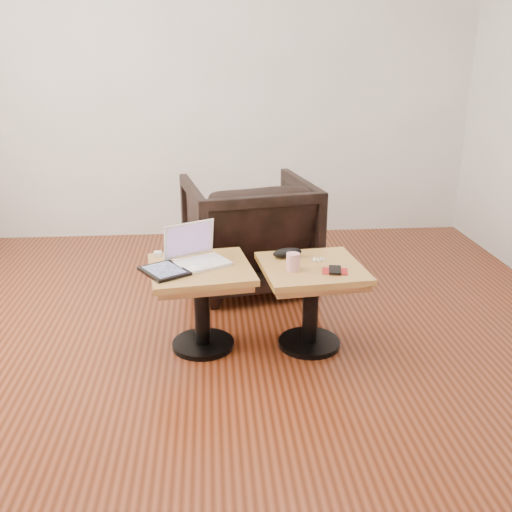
{
  "coord_description": "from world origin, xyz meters",
  "views": [
    {
      "loc": [
        -0.06,
        -2.8,
        1.59
      ],
      "look_at": [
        0.18,
        0.1,
        0.54
      ],
      "focal_mm": 40.0,
      "sensor_mm": 36.0,
      "label": 1
    }
  ],
  "objects": [
    {
      "name": "earbuds_tangle",
      "position": [
        0.53,
        0.13,
        0.5
      ],
      "size": [
        0.08,
        0.06,
        0.02
      ],
      "color": "white",
      "rests_on": "side_table_right"
    },
    {
      "name": "room_shell",
      "position": [
        0.0,
        0.0,
        1.35
      ],
      "size": [
        4.52,
        4.52,
        2.71
      ],
      "color": "#441B0C",
      "rests_on": "ground"
    },
    {
      "name": "striped_cup",
      "position": [
        0.37,
        0.0,
        0.53
      ],
      "size": [
        0.07,
        0.07,
        0.09
      ],
      "primitive_type": "cylinder",
      "rotation": [
        0.0,
        0.0,
        0.04
      ],
      "color": "#CE455B",
      "rests_on": "side_table_right"
    },
    {
      "name": "glasses_case",
      "position": [
        0.37,
        0.2,
        0.52
      ],
      "size": [
        0.19,
        0.12,
        0.05
      ],
      "primitive_type": "ellipsoid",
      "rotation": [
        0.0,
        0.0,
        0.25
      ],
      "color": "black",
      "rests_on": "side_table_right"
    },
    {
      "name": "phone_on_sleeve",
      "position": [
        0.59,
        -0.04,
        0.5
      ],
      "size": [
        0.15,
        0.13,
        0.02
      ],
      "rotation": [
        0.0,
        0.0,
        -0.19
      ],
      "color": "maroon",
      "rests_on": "side_table_right"
    },
    {
      "name": "side_table_right",
      "position": [
        0.48,
        0.06,
        0.37
      ],
      "size": [
        0.59,
        0.59,
        0.49
      ],
      "rotation": [
        0.0,
        0.0,
        0.1
      ],
      "color": "black",
      "rests_on": "ground"
    },
    {
      "name": "armchair",
      "position": [
        0.2,
        1.0,
        0.39
      ],
      "size": [
        0.97,
        0.99,
        0.77
      ],
      "primitive_type": "imported",
      "rotation": [
        0.0,
        0.0,
        3.32
      ],
      "color": "black",
      "rests_on": "ground"
    },
    {
      "name": "tablet",
      "position": [
        -0.31,
        0.02,
        0.5
      ],
      "size": [
        0.3,
        0.31,
        0.02
      ],
      "rotation": [
        0.0,
        0.0,
        0.56
      ],
      "color": "black",
      "rests_on": "side_table_left"
    },
    {
      "name": "side_table_left",
      "position": [
        -0.12,
        0.1,
        0.37
      ],
      "size": [
        0.61,
        0.61,
        0.49
      ],
      "rotation": [
        0.0,
        0.0,
        0.14
      ],
      "color": "black",
      "rests_on": "ground"
    },
    {
      "name": "laptop",
      "position": [
        -0.14,
        0.15,
        0.53
      ],
      "size": [
        0.38,
        0.35,
        0.21
      ],
      "rotation": [
        0.0,
        0.0,
        0.5
      ],
      "color": "white",
      "rests_on": "side_table_left"
    },
    {
      "name": "charging_adapter",
      "position": [
        -0.36,
        0.28,
        0.5
      ],
      "size": [
        0.04,
        0.04,
        0.03
      ],
      "primitive_type": "cube",
      "rotation": [
        0.0,
        0.0,
        -0.02
      ],
      "color": "white",
      "rests_on": "side_table_left"
    }
  ]
}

